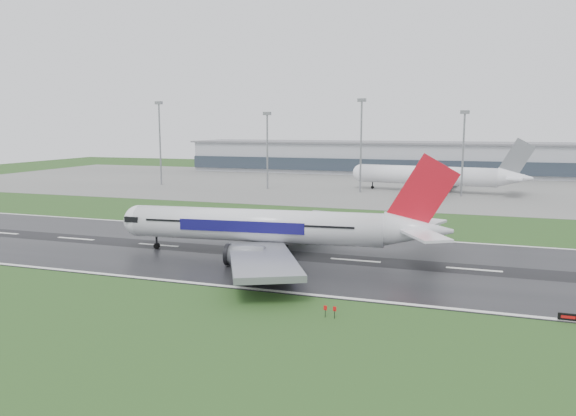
% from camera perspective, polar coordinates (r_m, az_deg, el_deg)
% --- Properties ---
extents(ground, '(520.00, 520.00, 0.00)m').
position_cam_1_polar(ground, '(98.97, 6.99, -5.44)').
color(ground, '#204318').
rests_on(ground, ground).
extents(runway, '(400.00, 45.00, 0.10)m').
position_cam_1_polar(runway, '(98.95, 6.99, -5.42)').
color(runway, black).
rests_on(runway, ground).
extents(apron, '(400.00, 130.00, 0.08)m').
position_cam_1_polar(apron, '(221.30, 13.46, 2.13)').
color(apron, slate).
rests_on(apron, ground).
extents(terminal, '(240.00, 36.00, 15.00)m').
position_cam_1_polar(terminal, '(280.32, 14.61, 4.92)').
color(terminal, '#979BA2').
rests_on(terminal, ground).
extents(main_airliner, '(67.11, 64.48, 18.19)m').
position_cam_1_polar(main_airliner, '(100.43, -0.96, 0.17)').
color(main_airliner, silver).
rests_on(main_airliner, runway).
extents(parked_airliner, '(71.19, 67.32, 18.88)m').
position_cam_1_polar(parked_airliner, '(205.08, 14.91, 4.25)').
color(parked_airliner, white).
rests_on(parked_airliner, apron).
extents(runway_sign, '(2.28, 0.87, 1.04)m').
position_cam_1_polar(runway_sign, '(76.83, 26.98, -10.06)').
color(runway_sign, black).
rests_on(runway_sign, ground).
extents(floodmast_0, '(0.64, 0.64, 32.09)m').
position_cam_1_polar(floodmast_0, '(227.75, -13.09, 6.36)').
color(floodmast_0, gray).
rests_on(floodmast_0, ground).
extents(floodmast_1, '(0.64, 0.64, 27.62)m').
position_cam_1_polar(floodmast_1, '(207.67, -2.15, 5.77)').
color(floodmast_1, gray).
rests_on(floodmast_1, ground).
extents(floodmast_2, '(0.64, 0.64, 32.00)m').
position_cam_1_polar(floodmast_2, '(197.94, 7.55, 6.20)').
color(floodmast_2, gray).
rests_on(floodmast_2, ground).
extents(floodmast_3, '(0.64, 0.64, 27.60)m').
position_cam_1_polar(floodmast_3, '(194.50, 17.64, 5.18)').
color(floodmast_3, gray).
rests_on(floodmast_3, ground).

